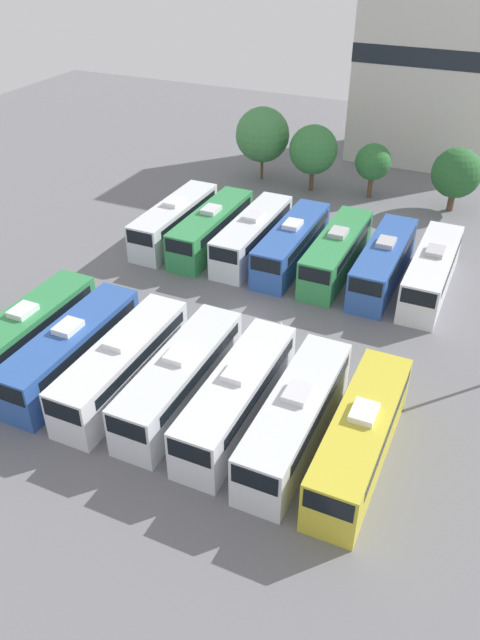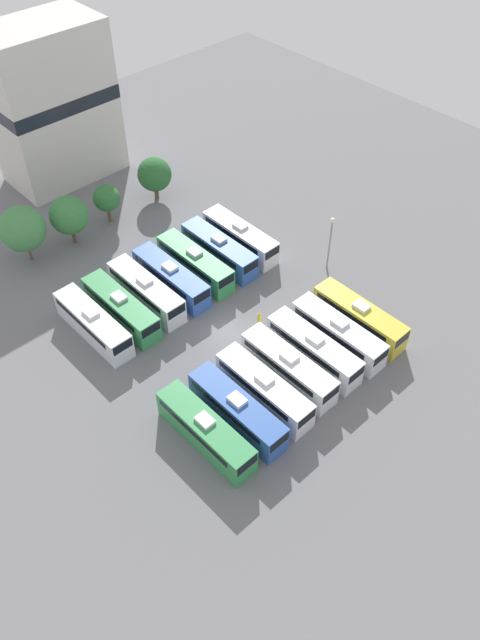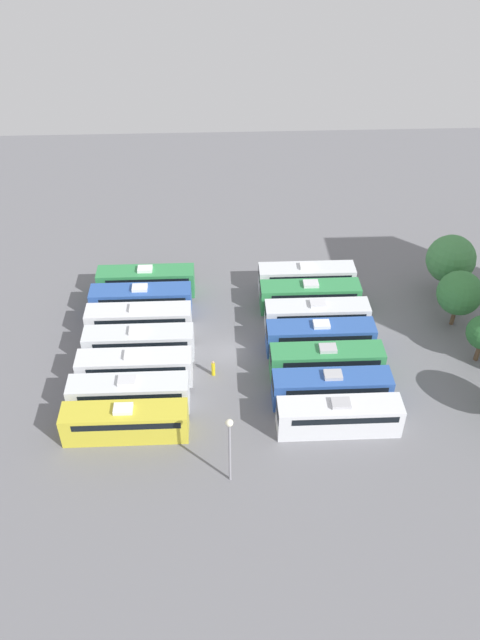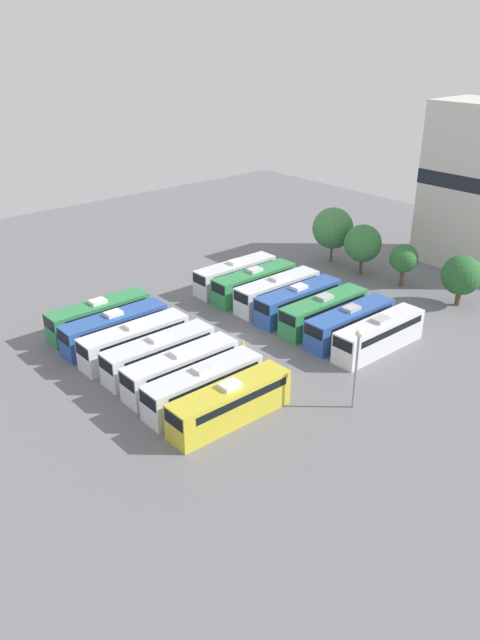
% 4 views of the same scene
% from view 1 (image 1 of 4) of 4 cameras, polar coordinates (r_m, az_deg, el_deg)
% --- Properties ---
extents(ground_plane, '(113.98, 113.98, 0.00)m').
position_cam_1_polar(ground_plane, '(42.01, 0.44, -0.04)').
color(ground_plane, slate).
extents(bus_0, '(2.60, 10.69, 3.39)m').
position_cam_1_polar(bus_0, '(40.16, -18.82, -1.01)').
color(bus_0, '#338C4C').
rests_on(bus_0, ground_plane).
extents(bus_1, '(2.60, 10.69, 3.39)m').
position_cam_1_polar(bus_1, '(37.92, -15.08, -2.53)').
color(bus_1, '#2D56A8').
rests_on(bus_1, ground_plane).
extents(bus_2, '(2.60, 10.69, 3.39)m').
position_cam_1_polar(bus_2, '(36.13, -10.65, -3.88)').
color(bus_2, silver).
rests_on(bus_2, ground_plane).
extents(bus_3, '(2.60, 10.69, 3.39)m').
position_cam_1_polar(bus_3, '(34.71, -5.44, -5.18)').
color(bus_3, silver).
rests_on(bus_3, ground_plane).
extents(bus_4, '(2.60, 10.69, 3.39)m').
position_cam_1_polar(bus_4, '(33.36, -0.22, -6.88)').
color(bus_4, silver).
rests_on(bus_4, ground_plane).
extents(bus_5, '(2.60, 10.69, 3.39)m').
position_cam_1_polar(bus_5, '(32.28, 5.15, -8.73)').
color(bus_5, silver).
rests_on(bus_5, ground_plane).
extents(bus_6, '(2.60, 10.69, 3.39)m').
position_cam_1_polar(bus_6, '(31.70, 10.98, -10.32)').
color(bus_6, gold).
rests_on(bus_6, ground_plane).
extents(bus_7, '(2.60, 10.69, 3.39)m').
position_cam_1_polar(bus_7, '(52.37, -5.96, 9.12)').
color(bus_7, silver).
rests_on(bus_7, ground_plane).
extents(bus_8, '(2.60, 10.69, 3.39)m').
position_cam_1_polar(bus_8, '(50.82, -2.61, 8.47)').
color(bus_8, '#338C4C').
rests_on(bus_8, ground_plane).
extents(bus_9, '(2.60, 10.69, 3.39)m').
position_cam_1_polar(bus_9, '(49.67, 1.18, 7.87)').
color(bus_9, silver).
rests_on(bus_9, ground_plane).
extents(bus_10, '(2.60, 10.69, 3.39)m').
position_cam_1_polar(bus_10, '(48.48, 4.77, 7.07)').
color(bus_10, '#2D56A8').
rests_on(bus_10, ground_plane).
extents(bus_11, '(2.60, 10.69, 3.39)m').
position_cam_1_polar(bus_11, '(47.62, 8.84, 6.24)').
color(bus_11, '#338C4C').
rests_on(bus_11, ground_plane).
extents(bus_12, '(2.60, 10.69, 3.39)m').
position_cam_1_polar(bus_12, '(46.86, 12.99, 5.26)').
color(bus_12, '#2D56A8').
rests_on(bus_12, ground_plane).
extents(bus_13, '(2.60, 10.69, 3.39)m').
position_cam_1_polar(bus_13, '(46.55, 17.13, 4.37)').
color(bus_13, silver).
rests_on(bus_13, ground_plane).
extents(worker_person, '(0.36, 0.36, 1.73)m').
position_cam_1_polar(worker_person, '(39.32, 3.69, -1.35)').
color(worker_person, gold).
rests_on(worker_person, ground_plane).
extents(tree_0, '(5.28, 5.28, 7.16)m').
position_cam_1_polar(tree_0, '(63.64, 2.07, 16.56)').
color(tree_0, brown).
rests_on(tree_0, ground_plane).
extents(tree_1, '(4.60, 4.60, 6.32)m').
position_cam_1_polar(tree_1, '(61.34, 6.72, 15.19)').
color(tree_1, brown).
rests_on(tree_1, ground_plane).
extents(tree_2, '(3.35, 3.35, 5.14)m').
position_cam_1_polar(tree_2, '(60.75, 12.07, 13.93)').
color(tree_2, brown).
rests_on(tree_2, ground_plane).
extents(tree_3, '(4.40, 4.40, 5.76)m').
position_cam_1_polar(tree_3, '(59.74, 19.19, 12.57)').
color(tree_3, brown).
rests_on(tree_3, ground_plane).
extents(depot_building, '(14.80, 8.97, 20.12)m').
position_cam_1_polar(depot_building, '(71.34, 17.35, 21.76)').
color(depot_building, beige).
rests_on(depot_building, ground_plane).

